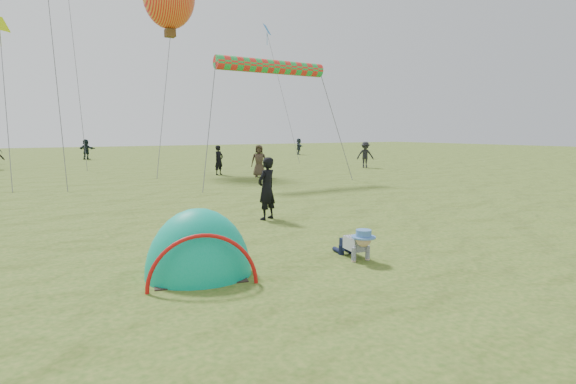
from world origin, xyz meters
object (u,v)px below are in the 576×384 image
crawling_toddler (357,243)px  balloon_kite (169,0)px  popup_tent (199,275)px  standing_adult (267,189)px

crawling_toddler → balloon_kite: bearing=89.7°
popup_tent → balloon_kite: 24.10m
crawling_toddler → balloon_kite: (3.24, 21.54, 9.97)m
popup_tent → crawling_toddler: bearing=2.6°
standing_adult → balloon_kite: size_ratio=0.39×
standing_adult → balloon_kite: (2.83, 17.25, 9.42)m
crawling_toddler → popup_tent: size_ratio=0.36×
popup_tent → standing_adult: standing_adult is taller
crawling_toddler → popup_tent: (-2.91, 0.62, -0.31)m
popup_tent → standing_adult: size_ratio=1.34×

